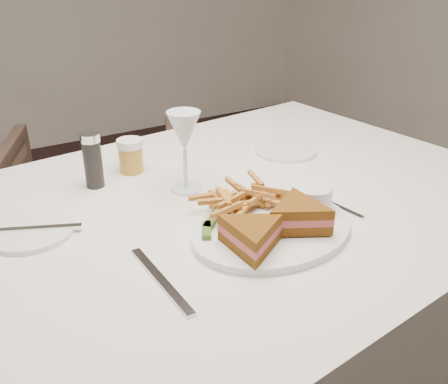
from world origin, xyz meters
TOP-DOWN VIEW (x-y plane):
  - table at (0.28, -0.10)m, footprint 1.46×1.05m
  - chair_far at (0.29, 0.78)m, footprint 0.84×0.81m
  - table_setting at (0.30, -0.16)m, footprint 0.82×0.58m

SIDE VIEW (x-z plane):
  - chair_far at x=0.29m, z-range 0.00..0.67m
  - table at x=0.28m, z-range 0.00..0.75m
  - table_setting at x=0.30m, z-range 0.70..0.88m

